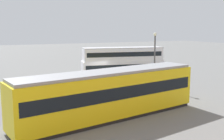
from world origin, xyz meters
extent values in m
plane|color=slate|center=(0.00, 0.00, 0.00)|extent=(160.00, 160.00, 0.00)
cube|color=white|center=(-3.95, -2.08, 1.30)|extent=(11.33, 4.45, 1.90)
cube|color=white|center=(-3.95, -2.08, 3.08)|extent=(10.99, 4.29, 1.66)
cube|color=black|center=(-3.95, -2.08, 1.53)|extent=(10.79, 4.38, 0.64)
cube|color=black|center=(-3.95, -2.08, 3.16)|extent=(10.45, 4.22, 0.60)
cube|color=#8C198C|center=(-3.95, -2.08, 0.60)|extent=(11.12, 4.45, 0.24)
cube|color=#B2B2B7|center=(-3.95, -2.08, 3.96)|extent=(10.99, 4.29, 0.10)
cylinder|color=black|center=(-0.57, -2.70, 0.50)|extent=(1.43, 2.56, 1.00)
cylinder|color=black|center=(-6.94, -1.52, 0.50)|extent=(1.43, 2.56, 1.00)
cube|color=yellow|center=(4.72, 12.80, 1.80)|extent=(14.94, 5.21, 3.11)
cube|color=black|center=(4.72, 12.80, 2.12)|extent=(14.37, 5.13, 0.90)
cube|color=gray|center=(4.72, 12.80, 3.46)|extent=(14.61, 4.95, 0.20)
cube|color=black|center=(4.72, 12.80, 0.12)|extent=(14.63, 5.03, 0.25)
cylinder|color=black|center=(3.56, 6.47, 0.40)|extent=(0.14, 0.14, 0.80)
cylinder|color=black|center=(3.77, 6.49, 0.40)|extent=(0.14, 0.14, 0.80)
cylinder|color=#335938|center=(3.66, 6.48, 1.10)|extent=(0.35, 0.35, 0.61)
sphere|color=tan|center=(3.66, 6.48, 1.52)|extent=(0.22, 0.22, 0.22)
cylinder|color=black|center=(1.28, 8.43, 0.41)|extent=(0.14, 0.14, 0.83)
cylinder|color=black|center=(1.46, 8.55, 0.41)|extent=(0.14, 0.14, 0.83)
cylinder|color=#335938|center=(1.37, 8.49, 1.14)|extent=(0.44, 0.44, 0.64)
sphere|color=tan|center=(1.37, 8.49, 1.57)|extent=(0.22, 0.22, 0.22)
cube|color=gray|center=(4.42, 6.94, 1.05)|extent=(9.29, 1.18, 0.06)
cube|color=gray|center=(4.42, 6.94, 0.55)|extent=(9.29, 1.18, 0.06)
cylinder|color=gray|center=(-0.22, 6.38, 0.53)|extent=(0.07, 0.07, 1.05)
cylinder|color=gray|center=(4.42, 6.94, 0.53)|extent=(0.07, 0.07, 1.05)
cylinder|color=gray|center=(9.07, 7.50, 0.53)|extent=(0.07, 0.07, 1.05)
cylinder|color=slate|center=(8.28, 6.93, 1.20)|extent=(0.10, 0.10, 2.41)
cube|color=#D8D84C|center=(8.28, 6.97, 2.04)|extent=(1.08, 0.24, 0.54)
cylinder|color=#4C4C51|center=(-4.22, 5.14, 2.88)|extent=(0.16, 0.16, 5.76)
sphere|color=#F2EFCC|center=(-4.22, 5.14, 5.91)|extent=(0.36, 0.36, 0.36)
camera|label=1|loc=(12.95, 30.73, 6.67)|focal=44.17mm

